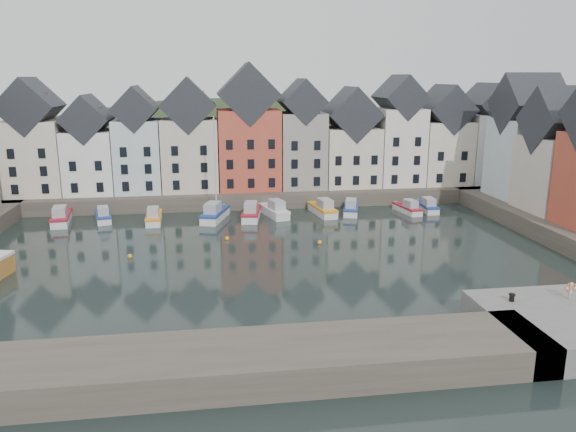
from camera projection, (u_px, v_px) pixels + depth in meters
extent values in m
plane|color=black|center=(271.00, 261.00, 55.87)|extent=(260.00, 260.00, 0.00)
cube|color=#443F34|center=(248.00, 191.00, 84.43)|extent=(90.00, 16.00, 2.00)
cube|color=#443F34|center=(145.00, 370.00, 33.11)|extent=(50.00, 6.00, 2.00)
ellipsoid|color=#253319|center=(240.00, 258.00, 114.00)|extent=(153.60, 70.40, 64.00)
sphere|color=black|center=(161.00, 129.00, 100.71)|extent=(5.77, 5.77, 5.77)
sphere|color=black|center=(356.00, 125.00, 115.70)|extent=(5.27, 5.27, 5.27)
sphere|color=black|center=(399.00, 128.00, 110.44)|extent=(5.07, 5.07, 5.07)
sphere|color=black|center=(311.00, 129.00, 108.96)|extent=(5.01, 5.01, 5.01)
sphere|color=black|center=(32.00, 139.00, 103.36)|extent=(3.94, 3.94, 3.94)
sphere|color=black|center=(373.00, 125.00, 115.72)|extent=(5.21, 5.21, 5.21)
sphere|color=black|center=(246.00, 126.00, 110.43)|extent=(5.45, 5.45, 5.45)
sphere|color=black|center=(440.00, 134.00, 105.79)|extent=(4.49, 4.49, 4.49)
cube|color=beige|center=(36.00, 157.00, 76.97)|extent=(7.67, 8.00, 10.07)
cube|color=black|center=(30.00, 106.00, 75.29)|extent=(7.67, 8.16, 7.67)
cube|color=white|center=(91.00, 162.00, 78.16)|extent=(6.56, 8.00, 8.61)
cube|color=black|center=(88.00, 119.00, 76.73)|extent=(6.56, 8.16, 6.56)
cube|color=silver|center=(139.00, 156.00, 78.91)|extent=(6.20, 8.00, 10.02)
cube|color=black|center=(136.00, 108.00, 77.32)|extent=(6.20, 8.16, 6.20)
cube|color=beige|center=(190.00, 154.00, 79.89)|extent=(7.70, 8.00, 10.08)
cube|color=black|center=(188.00, 105.00, 78.21)|extent=(7.70, 8.16, 7.70)
cube|color=#BC4A35|center=(249.00, 149.00, 80.91)|extent=(8.69, 8.00, 11.28)
cube|color=black|center=(248.00, 94.00, 79.02)|extent=(8.69, 8.16, 8.69)
cube|color=gray|center=(301.00, 150.00, 82.05)|extent=(6.43, 8.00, 10.78)
cube|color=black|center=(301.00, 101.00, 80.36)|extent=(6.43, 8.16, 6.43)
cube|color=beige|center=(349.00, 156.00, 83.34)|extent=(7.88, 8.00, 8.56)
cube|color=black|center=(351.00, 114.00, 81.83)|extent=(7.88, 8.16, 7.88)
cube|color=white|center=(397.00, 146.00, 84.04)|extent=(6.50, 8.00, 11.27)
cube|color=black|center=(400.00, 97.00, 82.28)|extent=(6.50, 8.16, 6.50)
cube|color=beige|center=(441.00, 152.00, 85.25)|extent=(7.23, 8.00, 9.32)
cube|color=black|center=(444.00, 109.00, 83.69)|extent=(7.23, 8.16, 7.23)
cube|color=white|center=(484.00, 148.00, 86.09)|extent=(6.18, 8.00, 10.32)
cube|color=black|center=(488.00, 104.00, 84.47)|extent=(6.18, 8.16, 6.18)
cube|color=silver|center=(524.00, 159.00, 74.77)|extent=(7.47, 8.00, 10.38)
cube|color=black|center=(530.00, 104.00, 73.04)|extent=(7.62, 8.00, 8.00)
cube|color=beige|center=(560.00, 174.00, 67.27)|extent=(8.14, 8.00, 8.89)
cube|color=black|center=(567.00, 120.00, 65.71)|extent=(8.30, 8.00, 8.00)
sphere|color=orange|center=(227.00, 239.00, 62.95)|extent=(0.50, 0.50, 0.50)
sphere|color=orange|center=(320.00, 243.00, 61.47)|extent=(0.50, 0.50, 0.50)
sphere|color=orange|center=(130.00, 256.00, 56.76)|extent=(0.50, 0.50, 0.50)
cube|color=silver|center=(62.00, 220.00, 70.16)|extent=(2.76, 6.67, 1.19)
cube|color=maroon|center=(61.00, 215.00, 70.00)|extent=(2.88, 6.81, 0.27)
cube|color=#9EA1A6|center=(60.00, 212.00, 68.94)|extent=(1.83, 2.76, 1.29)
cube|color=silver|center=(103.00, 218.00, 71.38)|extent=(2.82, 5.72, 1.01)
cube|color=navy|center=(103.00, 214.00, 71.25)|extent=(2.94, 5.85, 0.23)
cube|color=#9EA1A6|center=(103.00, 211.00, 70.37)|extent=(1.74, 2.43, 1.10)
cube|color=silver|center=(154.00, 220.00, 70.53)|extent=(1.99, 5.92, 1.07)
cube|color=orange|center=(154.00, 215.00, 70.39)|extent=(2.09, 6.04, 0.24)
cube|color=#9EA1A6|center=(153.00, 212.00, 69.41)|extent=(1.46, 2.40, 1.17)
cube|color=silver|center=(215.00, 217.00, 71.81)|extent=(3.98, 7.11, 1.25)
cube|color=navy|center=(215.00, 211.00, 71.65)|extent=(4.13, 7.27, 0.28)
cube|color=#9EA1A6|center=(213.00, 208.00, 70.50)|extent=(2.33, 3.07, 1.36)
cylinder|color=silver|center=(215.00, 166.00, 70.91)|extent=(0.16, 0.16, 12.49)
cube|color=silver|center=(251.00, 215.00, 72.49)|extent=(2.99, 6.79, 1.20)
cube|color=maroon|center=(251.00, 210.00, 72.33)|extent=(3.12, 6.94, 0.27)
cube|color=#9EA1A6|center=(251.00, 207.00, 71.22)|extent=(1.93, 2.84, 1.31)
cube|color=silver|center=(274.00, 213.00, 73.80)|extent=(3.52, 6.70, 1.18)
cube|color=silver|center=(274.00, 208.00, 73.64)|extent=(3.66, 6.85, 0.27)
cube|color=#9EA1A6|center=(277.00, 205.00, 72.63)|extent=(2.11, 2.87, 1.28)
cube|color=silver|center=(322.00, 212.00, 74.56)|extent=(2.89, 6.59, 1.17)
cube|color=orange|center=(322.00, 207.00, 74.40)|extent=(3.01, 6.73, 0.27)
cube|color=#9EA1A6|center=(325.00, 204.00, 73.36)|extent=(1.87, 2.75, 1.27)
cube|color=silver|center=(351.00, 211.00, 75.28)|extent=(3.33, 6.10, 1.07)
cube|color=navy|center=(351.00, 206.00, 75.14)|extent=(3.45, 6.24, 0.24)
cube|color=#9EA1A6|center=(351.00, 203.00, 74.15)|extent=(1.97, 2.63, 1.17)
cube|color=silver|center=(407.00, 210.00, 75.53)|extent=(2.46, 5.50, 0.97)
cube|color=maroon|center=(407.00, 206.00, 75.40)|extent=(2.57, 5.62, 0.22)
cube|color=#9EA1A6|center=(411.00, 204.00, 74.54)|extent=(1.58, 2.30, 1.06)
cube|color=silver|center=(426.00, 208.00, 76.61)|extent=(1.79, 5.56, 1.01)
cube|color=navy|center=(426.00, 204.00, 76.48)|extent=(1.88, 5.67, 0.23)
cube|color=#9EA1A6|center=(429.00, 202.00, 75.55)|extent=(1.34, 2.24, 1.10)
cylinder|color=black|center=(512.00, 298.00, 40.64)|extent=(0.36, 0.36, 0.50)
cylinder|color=black|center=(512.00, 294.00, 40.58)|extent=(0.48, 0.48, 0.08)
cube|color=gray|center=(570.00, 292.00, 40.98)|extent=(0.10, 0.10, 1.10)
torus|color=#D84C19|center=(571.00, 288.00, 40.85)|extent=(0.80, 0.14, 0.80)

